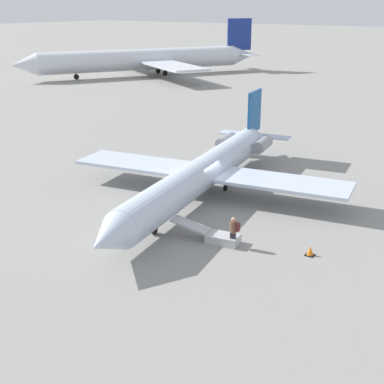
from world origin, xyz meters
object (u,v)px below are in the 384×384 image
Objects in this scene: boarding_stairs at (216,236)px; passenger at (234,230)px; airplane_far_center at (147,59)px; airplane_main at (206,171)px.

boarding_stairs is 2.37× the size of passenger.
airplane_far_center reaches higher than boarding_stairs.
airplane_main is at bearing 72.40° from airplane_far_center.
airplane_main is 14.98× the size of passenger.
airplane_main is 6.31× the size of boarding_stairs.
airplane_far_center is at bearing -57.44° from passenger.
boarding_stairs is at bearing -11.08° from passenger.
airplane_far_center is at bearing -147.51° from airplane_main.
boarding_stairs is at bearing 71.85° from airplane_far_center.
passenger is at bearing 72.47° from airplane_far_center.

